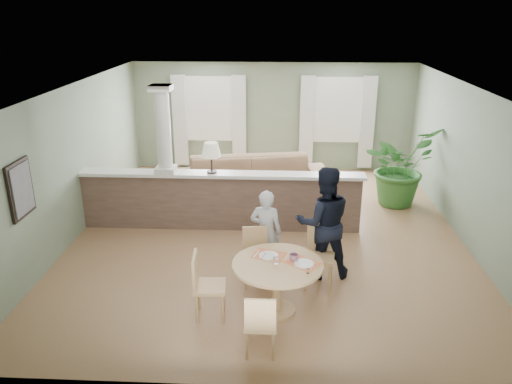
# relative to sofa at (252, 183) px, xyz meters

# --- Properties ---
(ground) EXTENTS (8.00, 8.00, 0.00)m
(ground) POSITION_rel_sofa_xyz_m (0.39, -1.45, -0.49)
(ground) COLOR #A77B58
(ground) RESTS_ON ground
(room_shell) EXTENTS (7.02, 8.02, 2.71)m
(room_shell) POSITION_rel_sofa_xyz_m (0.36, -0.82, 1.33)
(room_shell) COLOR gray
(room_shell) RESTS_ON ground
(pony_wall) EXTENTS (5.32, 0.38, 2.70)m
(pony_wall) POSITION_rel_sofa_xyz_m (-0.60, -1.25, 0.22)
(pony_wall) COLOR brown
(pony_wall) RESTS_ON ground
(sofa) EXTENTS (3.49, 1.84, 0.97)m
(sofa) POSITION_rel_sofa_xyz_m (0.00, 0.00, 0.00)
(sofa) COLOR #8F754E
(sofa) RESTS_ON ground
(houseplant) EXTENTS (1.98, 1.96, 1.66)m
(houseplant) POSITION_rel_sofa_xyz_m (3.09, 0.22, 0.35)
(houseplant) COLOR #316B2A
(houseplant) RESTS_ON ground
(dining_table) EXTENTS (1.23, 1.23, 0.84)m
(dining_table) POSITION_rel_sofa_xyz_m (0.59, -3.95, 0.11)
(dining_table) COLOR tan
(dining_table) RESTS_ON ground
(chair_far_boy) EXTENTS (0.44, 0.44, 0.88)m
(chair_far_boy) POSITION_rel_sofa_xyz_m (0.24, -3.19, -0.00)
(chair_far_boy) COLOR tan
(chair_far_boy) RESTS_ON ground
(chair_far_man) EXTENTS (0.51, 0.51, 0.98)m
(chair_far_man) POSITION_rel_sofa_xyz_m (1.21, -3.16, 0.05)
(chair_far_man) COLOR tan
(chair_far_man) RESTS_ON ground
(chair_near) EXTENTS (0.38, 0.38, 0.85)m
(chair_near) POSITION_rel_sofa_xyz_m (0.39, -4.91, -0.02)
(chair_near) COLOR tan
(chair_near) RESTS_ON ground
(chair_side) EXTENTS (0.45, 0.45, 0.93)m
(chair_side) POSITION_rel_sofa_xyz_m (-0.40, -4.12, 0.03)
(chair_side) COLOR tan
(chair_side) RESTS_ON ground
(child_person) EXTENTS (0.56, 0.42, 1.38)m
(child_person) POSITION_rel_sofa_xyz_m (0.39, -2.88, 0.21)
(child_person) COLOR #ADADB2
(child_person) RESTS_ON ground
(man_person) EXTENTS (0.94, 0.77, 1.78)m
(man_person) POSITION_rel_sofa_xyz_m (1.27, -2.90, 0.40)
(man_person) COLOR black
(man_person) RESTS_ON ground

